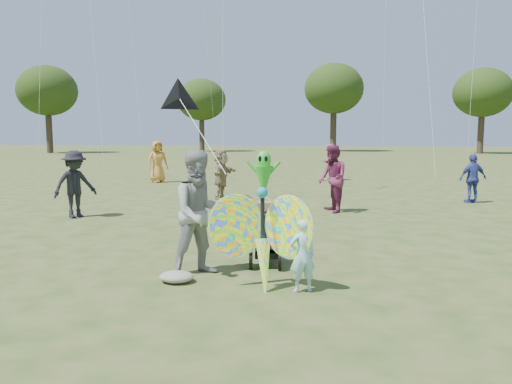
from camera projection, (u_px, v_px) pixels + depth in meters
The scene contains 15 objects.
ground at pixel (255, 267), 8.41m from camera, with size 160.00×160.00×0.00m, color #51592B.
child_girl at pixel (303, 255), 7.07m from camera, with size 0.39×0.25×1.06m, color #A9DFEF.
adult_man at pixel (200, 213), 7.88m from camera, with size 0.97×0.75×1.99m, color gray.
grey_bag at pixel (177, 277), 7.56m from camera, with size 0.52×0.43×0.17m, color gray.
crowd_b at pixel (75, 184), 13.29m from camera, with size 1.16×0.67×1.80m, color black.
crowd_c at pixel (473, 178), 16.09m from camera, with size 0.93×0.39×1.59m, color #354394.
crowd_d at pixel (221, 174), 17.09m from camera, with size 1.59×0.51×1.72m, color #98815D.
crowd_e at pixel (332, 179), 14.15m from camera, with size 0.94×0.73×1.93m, color #71254A.
crowd_g at pixel (158, 162), 22.81m from camera, with size 0.93×0.61×1.91m, color orange.
crowd_j at pixel (330, 162), 23.78m from camera, with size 1.63×0.52×1.76m, color #C6718A.
jogging_stroller at pixel (268, 229), 8.59m from camera, with size 0.56×1.08×1.09m.
butterfly_kite at pixel (263, 239), 7.18m from camera, with size 1.74×0.75×1.68m.
delta_kite_rig at pixel (180, 99), 9.34m from camera, with size 1.64×1.84×1.71m.
alien_kite at pixel (264, 176), 14.91m from camera, with size 1.12×0.69×1.74m.
tree_line at pixel (352, 88), 51.35m from camera, with size 91.78×33.60×10.79m.
Camera 1 is at (1.15, -8.12, 2.25)m, focal length 35.00 mm.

